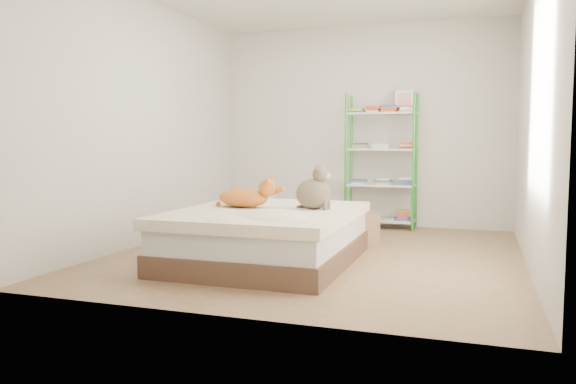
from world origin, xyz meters
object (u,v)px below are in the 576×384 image
at_px(grey_cat, 313,187).
at_px(white_bin, 261,209).
at_px(bed, 267,236).
at_px(cardboard_box, 352,229).
at_px(shelf_unit, 382,159).
at_px(orange_cat, 243,195).

xyz_separation_m(grey_cat, white_bin, (-1.38, 2.22, -0.50)).
xyz_separation_m(bed, cardboard_box, (0.54, 1.10, -0.08)).
bearing_deg(shelf_unit, grey_cat, -96.19).
xyz_separation_m(orange_cat, grey_cat, (0.65, 0.09, 0.08)).
xyz_separation_m(orange_cat, cardboard_box, (0.80, 1.04, -0.43)).
xyz_separation_m(grey_cat, cardboard_box, (0.15, 0.95, -0.52)).
bearing_deg(white_bin, grey_cat, -58.07).
bearing_deg(grey_cat, cardboard_box, -4.69).
distance_m(bed, orange_cat, 0.44).
bearing_deg(cardboard_box, bed, -91.67).
height_order(cardboard_box, white_bin, cardboard_box).
relative_size(grey_cat, cardboard_box, 0.66).
distance_m(grey_cat, shelf_unit, 2.27).
bearing_deg(bed, shelf_unit, 75.18).
distance_m(bed, white_bin, 2.57).
relative_size(bed, orange_cat, 3.36).
relative_size(bed, white_bin, 5.26).
height_order(orange_cat, shelf_unit, shelf_unit).
distance_m(orange_cat, white_bin, 2.45).
xyz_separation_m(orange_cat, white_bin, (-0.73, 2.31, -0.42)).
bearing_deg(bed, orange_cat, 165.89).
height_order(orange_cat, cardboard_box, orange_cat).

